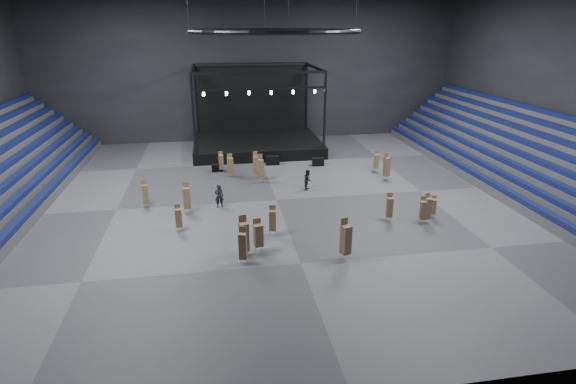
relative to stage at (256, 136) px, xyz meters
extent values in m
plane|color=#4A4A4C|center=(0.00, -16.24, -1.45)|extent=(50.00, 50.00, 0.00)
cube|color=black|center=(0.00, 4.76, 7.55)|extent=(50.00, 0.20, 18.00)
cube|color=black|center=(0.00, -37.24, 7.55)|extent=(50.00, 0.20, 18.00)
cube|color=black|center=(25.00, -16.24, 7.55)|extent=(0.20, 42.00, 18.00)
cube|color=black|center=(-18.12, -16.24, -0.50)|extent=(0.59, 40.00, 0.40)
cube|color=black|center=(-19.02, -16.24, 0.25)|extent=(0.59, 40.00, 0.40)
cube|color=black|center=(-19.91, -16.24, 1.00)|extent=(0.59, 40.00, 0.40)
cube|color=#474749|center=(21.40, -16.24, -1.08)|extent=(7.20, 40.00, 0.75)
cube|color=black|center=(18.12, -16.24, -0.50)|extent=(0.59, 40.00, 0.40)
cube|color=#474749|center=(21.85, -16.24, -0.70)|extent=(6.30, 40.00, 1.50)
cube|color=black|center=(19.02, -16.24, 0.25)|extent=(0.59, 40.00, 0.40)
cube|color=#474749|center=(22.30, -16.24, -0.33)|extent=(5.40, 40.00, 2.25)
cube|color=black|center=(19.91, -16.24, 1.00)|extent=(0.59, 40.00, 0.40)
cube|color=#474749|center=(22.75, -16.24, 0.05)|extent=(4.50, 40.00, 3.00)
cube|color=black|center=(20.82, -16.24, 1.75)|extent=(0.59, 40.00, 0.40)
cube|color=#474749|center=(23.20, -16.24, 0.42)|extent=(3.60, 40.00, 3.75)
cube|color=black|center=(21.71, -16.24, 2.50)|extent=(0.59, 40.00, 0.40)
cube|color=#474749|center=(23.65, -16.24, 0.80)|extent=(2.70, 40.00, 4.50)
cube|color=black|center=(22.61, -16.24, 3.25)|extent=(0.59, 40.00, 0.40)
cube|color=#474749|center=(24.10, -16.24, 1.17)|extent=(1.80, 40.00, 5.25)
cube|color=black|center=(23.52, -16.24, 4.00)|extent=(0.59, 40.00, 0.40)
cube|color=#474749|center=(24.55, -16.24, 1.55)|extent=(0.90, 40.00, 6.00)
cube|color=black|center=(24.41, -16.24, 4.75)|extent=(0.59, 40.00, 0.40)
cube|color=black|center=(0.00, -0.74, -0.85)|extent=(14.00, 10.00, 1.20)
cube|color=black|center=(0.00, 4.06, 3.75)|extent=(13.30, 0.30, 8.00)
cylinder|color=black|center=(-6.60, -5.34, 3.65)|extent=(0.24, 0.24, 7.80)
cylinder|color=black|center=(-6.60, 3.86, 3.65)|extent=(0.24, 0.24, 7.80)
cylinder|color=black|center=(6.60, -5.34, 3.65)|extent=(0.24, 0.24, 7.80)
cylinder|color=black|center=(6.60, 3.86, 3.65)|extent=(0.24, 0.24, 7.80)
cube|color=black|center=(0.00, -5.34, 7.55)|extent=(13.40, 0.25, 0.25)
cube|color=black|center=(0.00, 3.86, 7.55)|extent=(13.40, 0.25, 0.25)
cube|color=black|center=(0.00, -5.34, 6.05)|extent=(13.40, 0.20, 0.20)
cylinder|color=white|center=(-5.50, -5.34, 5.65)|extent=(0.24, 0.24, 0.35)
cylinder|color=white|center=(-3.30, -5.34, 5.65)|extent=(0.24, 0.24, 0.35)
cylinder|color=white|center=(-1.10, -5.34, 5.65)|extent=(0.24, 0.24, 0.35)
cylinder|color=white|center=(1.10, -5.34, 5.65)|extent=(0.24, 0.24, 0.35)
cylinder|color=white|center=(3.30, -5.34, 5.65)|extent=(0.24, 0.24, 0.35)
cylinder|color=white|center=(5.50, -5.34, 5.65)|extent=(0.24, 0.24, 0.35)
torus|color=black|center=(0.00, -16.24, 11.55)|extent=(12.30, 12.30, 0.30)
cube|color=black|center=(-4.61, -7.75, -1.10)|extent=(1.11, 0.66, 0.70)
cube|color=black|center=(0.99, -6.47, -1.00)|extent=(1.37, 0.70, 0.90)
cube|color=black|center=(5.49, -7.58, -1.06)|extent=(1.24, 0.72, 0.79)
cylinder|color=silver|center=(-1.34, -22.80, -1.26)|extent=(0.03, 0.03, 0.38)
cylinder|color=silver|center=(-1.34, -22.44, -1.26)|extent=(0.03, 0.03, 0.38)
cylinder|color=silver|center=(-0.97, -22.80, -1.26)|extent=(0.03, 0.03, 0.38)
cylinder|color=silver|center=(-0.97, -22.44, -1.26)|extent=(0.03, 0.03, 0.38)
cube|color=olive|center=(-1.16, -22.62, -0.36)|extent=(0.52, 0.52, 1.42)
cube|color=olive|center=(-1.13, -22.43, 0.30)|extent=(0.45, 0.12, 0.78)
cylinder|color=silver|center=(9.88, -22.64, -1.28)|extent=(0.03, 0.03, 0.34)
cylinder|color=silver|center=(9.88, -22.31, -1.28)|extent=(0.03, 0.03, 0.34)
cylinder|color=silver|center=(10.21, -22.64, -1.28)|extent=(0.03, 0.03, 0.34)
cylinder|color=silver|center=(10.21, -22.31, -1.28)|extent=(0.03, 0.03, 0.34)
cube|color=olive|center=(10.04, -22.47, -0.33)|extent=(0.47, 0.47, 1.56)
cube|color=olive|center=(10.02, -22.31, 0.40)|extent=(0.39, 0.12, 0.86)
cylinder|color=silver|center=(2.54, -26.91, -1.23)|extent=(0.03, 0.03, 0.44)
cylinder|color=silver|center=(2.54, -26.49, -1.23)|extent=(0.03, 0.03, 0.44)
cylinder|color=silver|center=(2.95, -26.91, -1.23)|extent=(0.03, 0.03, 0.44)
cylinder|color=silver|center=(2.95, -26.49, -1.23)|extent=(0.03, 0.03, 0.44)
cube|color=olive|center=(2.75, -26.70, -0.09)|extent=(0.68, 0.68, 1.83)
cube|color=olive|center=(2.67, -26.49, 0.77)|extent=(0.49, 0.24, 1.01)
cylinder|color=silver|center=(-1.22, -10.63, -1.26)|extent=(0.03, 0.03, 0.38)
cylinder|color=silver|center=(-1.22, -10.26, -1.26)|extent=(0.03, 0.03, 0.38)
cylinder|color=silver|center=(-0.86, -10.63, -1.26)|extent=(0.03, 0.03, 0.38)
cylinder|color=silver|center=(-0.86, -10.26, -1.26)|extent=(0.03, 0.03, 0.38)
cube|color=olive|center=(-1.04, -10.45, -0.21)|extent=(0.60, 0.60, 1.71)
cube|color=olive|center=(-1.11, -10.27, 0.59)|extent=(0.43, 0.22, 0.94)
cylinder|color=silver|center=(-0.96, -11.92, -1.26)|extent=(0.03, 0.03, 0.38)
cylinder|color=silver|center=(-0.96, -11.56, -1.26)|extent=(0.03, 0.03, 0.38)
cylinder|color=silver|center=(-0.60, -11.92, -1.26)|extent=(0.03, 0.03, 0.38)
cylinder|color=silver|center=(-0.60, -11.56, -1.26)|extent=(0.03, 0.03, 0.38)
cube|color=olive|center=(-0.78, -11.74, -0.18)|extent=(0.53, 0.53, 1.79)
cube|color=olive|center=(-0.81, -11.55, 0.67)|extent=(0.44, 0.13, 0.98)
cylinder|color=silver|center=(9.53, -22.68, -1.27)|extent=(0.03, 0.03, 0.36)
cylinder|color=silver|center=(9.53, -22.33, -1.27)|extent=(0.03, 0.03, 0.36)
cylinder|color=silver|center=(9.88, -22.68, -1.27)|extent=(0.03, 0.03, 0.36)
cylinder|color=silver|center=(9.88, -22.33, -1.27)|extent=(0.03, 0.03, 0.36)
cube|color=olive|center=(9.70, -22.51, -0.41)|extent=(0.51, 0.51, 1.36)
cube|color=olive|center=(9.74, -22.33, 0.22)|extent=(0.42, 0.13, 0.75)
cylinder|color=silver|center=(-3.58, -26.36, -1.26)|extent=(0.03, 0.03, 0.38)
cylinder|color=silver|center=(-3.58, -26.00, -1.26)|extent=(0.03, 0.03, 0.38)
cylinder|color=silver|center=(-3.23, -26.36, -1.26)|extent=(0.03, 0.03, 0.38)
cylinder|color=silver|center=(-3.23, -26.00, -1.26)|extent=(0.03, 0.03, 0.38)
cube|color=olive|center=(-3.40, -26.18, -0.26)|extent=(0.55, 0.55, 1.63)
cube|color=olive|center=(-3.36, -25.99, 0.50)|extent=(0.44, 0.16, 0.89)
cylinder|color=silver|center=(-10.43, -16.25, -1.27)|extent=(0.03, 0.03, 0.35)
cylinder|color=silver|center=(-10.43, -15.92, -1.27)|extent=(0.03, 0.03, 0.35)
cylinder|color=silver|center=(-10.10, -16.25, -1.27)|extent=(0.03, 0.03, 0.35)
cylinder|color=silver|center=(-10.10, -15.92, -1.27)|extent=(0.03, 0.03, 0.35)
cube|color=olive|center=(-10.26, -16.09, -0.34)|extent=(0.50, 0.50, 1.52)
cube|color=olive|center=(-10.30, -15.92, 0.37)|extent=(0.41, 0.14, 0.84)
cylinder|color=silver|center=(-4.38, -8.40, -1.27)|extent=(0.03, 0.03, 0.35)
cylinder|color=silver|center=(-4.38, -8.07, -1.27)|extent=(0.03, 0.03, 0.35)
cylinder|color=silver|center=(-4.05, -8.40, -1.27)|extent=(0.03, 0.03, 0.35)
cylinder|color=silver|center=(-4.05, -8.07, -1.27)|extent=(0.03, 0.03, 0.35)
cube|color=olive|center=(-4.22, -8.24, -0.40)|extent=(0.46, 0.46, 1.39)
cube|color=olive|center=(-4.23, -8.06, 0.24)|extent=(0.41, 0.09, 0.76)
cylinder|color=silver|center=(10.34, -10.73, -1.25)|extent=(0.03, 0.03, 0.39)
cylinder|color=silver|center=(10.34, -10.36, -1.25)|extent=(0.03, 0.03, 0.39)
cylinder|color=silver|center=(10.71, -10.73, -1.25)|extent=(0.03, 0.03, 0.39)
cylinder|color=silver|center=(10.71, -10.36, -1.25)|extent=(0.03, 0.03, 0.39)
cube|color=olive|center=(10.53, -10.55, -0.37)|extent=(0.59, 0.59, 1.37)
cube|color=olive|center=(10.58, -10.36, 0.26)|extent=(0.45, 0.19, 0.75)
cylinder|color=silver|center=(-7.22, -18.04, -1.23)|extent=(0.03, 0.03, 0.43)
cylinder|color=silver|center=(-7.22, -17.63, -1.23)|extent=(0.03, 0.03, 0.43)
cylinder|color=silver|center=(-6.81, -18.04, -1.23)|extent=(0.03, 0.03, 0.43)
cylinder|color=silver|center=(-6.81, -17.63, -1.23)|extent=(0.03, 0.03, 0.43)
cube|color=olive|center=(-7.01, -17.84, -0.20)|extent=(0.53, 0.53, 1.63)
cube|color=olive|center=(-7.02, -17.62, 0.56)|extent=(0.50, 0.07, 0.90)
cylinder|color=silver|center=(10.43, -13.19, -1.25)|extent=(0.03, 0.03, 0.40)
cylinder|color=silver|center=(10.43, -12.81, -1.25)|extent=(0.03, 0.03, 0.40)
cylinder|color=silver|center=(10.81, -13.19, -1.25)|extent=(0.03, 0.03, 0.40)
cylinder|color=silver|center=(10.81, -12.81, -1.25)|extent=(0.03, 0.03, 0.40)
cube|color=olive|center=(10.62, -13.00, -0.17)|extent=(0.62, 0.62, 1.75)
cube|color=olive|center=(10.56, -12.81, 0.65)|extent=(0.46, 0.21, 0.96)
cylinder|color=silver|center=(-7.63, -21.11, -1.27)|extent=(0.03, 0.03, 0.35)
cylinder|color=silver|center=(-7.63, -20.77, -1.27)|extent=(0.03, 0.03, 0.35)
cylinder|color=silver|center=(-7.29, -21.11, -1.27)|extent=(0.03, 0.03, 0.35)
cylinder|color=silver|center=(-7.29, -20.77, -1.27)|extent=(0.03, 0.03, 0.35)
cube|color=olive|center=(-7.46, -20.94, -0.44)|extent=(0.50, 0.50, 1.31)
cube|color=olive|center=(-7.49, -20.77, 0.16)|extent=(0.41, 0.13, 0.72)
cylinder|color=silver|center=(10.73, -21.85, -1.28)|extent=(0.03, 0.03, 0.34)
cylinder|color=silver|center=(10.73, -21.52, -1.28)|extent=(0.03, 0.03, 0.34)
cylinder|color=silver|center=(11.05, -21.85, -1.28)|extent=(0.03, 0.03, 0.34)
cylinder|color=silver|center=(11.05, -21.52, -1.28)|extent=(0.03, 0.03, 0.34)
cube|color=olive|center=(10.89, -21.68, -0.54)|extent=(0.54, 0.54, 1.13)
cube|color=olive|center=(10.96, -21.53, -0.03)|extent=(0.38, 0.20, 0.62)
cylinder|color=silver|center=(-3.60, -9.85, -1.24)|extent=(0.03, 0.03, 0.43)
cylinder|color=silver|center=(-3.60, -9.45, -1.24)|extent=(0.03, 0.03, 0.43)
cylinder|color=silver|center=(-3.19, -9.85, -1.24)|extent=(0.03, 0.03, 0.43)
cylinder|color=silver|center=(-3.19, -9.45, -1.24)|extent=(0.03, 0.03, 0.43)
cube|color=olive|center=(-3.39, -9.65, -0.32)|extent=(0.59, 0.59, 1.41)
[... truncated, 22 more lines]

